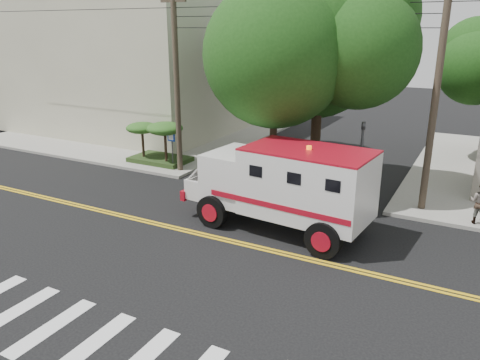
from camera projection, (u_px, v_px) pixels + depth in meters
The scene contains 11 objects.
ground at pixel (212, 237), 16.90m from camera, with size 100.00×100.00×0.00m, color black.
sidewalk_nw at pixel (151, 130), 34.24m from camera, with size 17.00×17.00×0.15m, color gray.
building_left at pixel (138, 57), 34.82m from camera, with size 16.00×14.00×10.00m, color #B0AD90.
utility_pole_left at pixel (177, 85), 23.04m from camera, with size 0.28×0.28×9.00m, color #382D23.
utility_pole_right at pixel (435, 102), 17.89m from camera, with size 0.28×0.28×9.00m, color #382D23.
tree_main at pixel (329, 28), 19.01m from camera, with size 6.08×5.70×9.85m.
tree_left at pixel (279, 55), 26.21m from camera, with size 4.48×4.20×7.70m.
traffic_signal at pixel (361, 155), 19.21m from camera, with size 0.15×0.18×3.60m.
accessibility_sign at pixel (172, 145), 24.43m from camera, with size 0.45×0.10×2.02m.
palm_planter at pixel (158, 136), 25.28m from camera, with size 3.52×2.63×2.36m.
armored_truck at pixel (284, 183), 16.99m from camera, with size 7.28×3.40×3.22m.
Camera 1 is at (8.14, -13.14, 7.21)m, focal length 35.00 mm.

